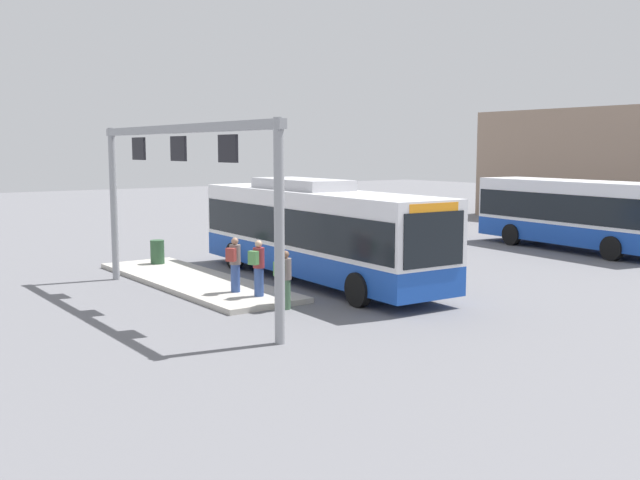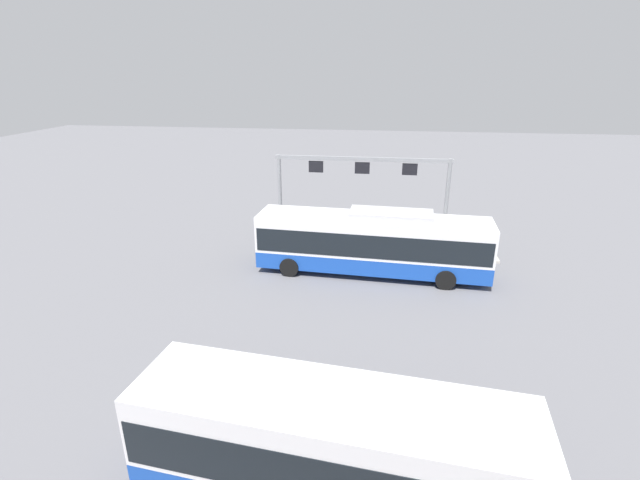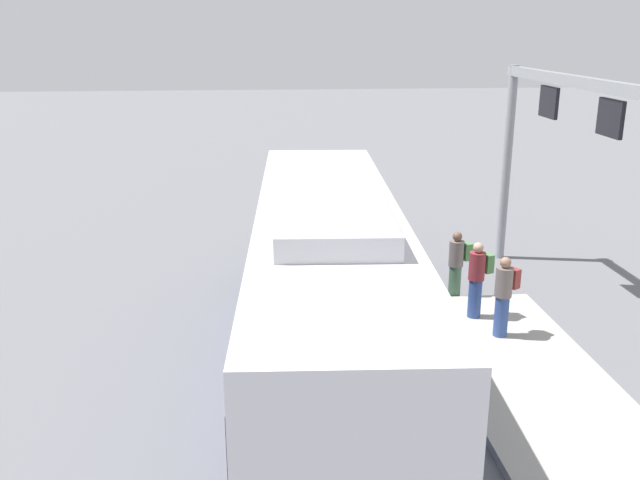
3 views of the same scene
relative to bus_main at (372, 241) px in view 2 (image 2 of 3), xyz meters
name	(u,v)px [view 2 (image 2 of 3)]	position (x,y,z in m)	size (l,w,h in m)	color
ground_plane	(371,273)	(0.01, 0.00, -1.81)	(120.00, 120.00, 0.00)	slate
platform_curb	(408,249)	(-2.06, -3.57, -1.73)	(10.00, 2.80, 0.16)	#B2ADA3
bus_main	(372,241)	(0.00, 0.00, 0.00)	(12.05, 3.19, 3.46)	#1947AD
bus_background_left	(330,444)	(0.56, 13.86, -0.04)	(9.76, 3.47, 3.10)	#1947AD
person_boarding	(321,233)	(3.12, -3.31, -0.92)	(0.42, 0.58, 1.67)	#476B4C
person_waiting_near	(344,232)	(1.78, -3.36, -0.76)	(0.48, 0.60, 1.67)	#334C8C
person_waiting_mid	(360,231)	(0.81, -3.60, -0.76)	(0.54, 0.61, 1.67)	#334C8C
platform_sign_gantry	(362,179)	(0.89, -5.41, 2.01)	(10.78, 0.24, 5.20)	gray
trash_bin	(474,246)	(-5.79, -3.22, -1.20)	(0.52, 0.52, 0.90)	#2D5133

